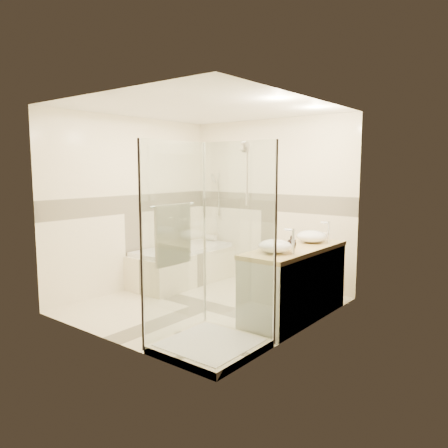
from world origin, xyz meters
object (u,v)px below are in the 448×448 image
Objects in this scene: vessel_sink_far at (275,246)px; bathtub at (183,263)px; amenity_bottle_a at (292,242)px; amenity_bottle_b at (291,242)px; shower_enclosure at (206,296)px; vanity at (295,283)px; vessel_sink_near at (312,236)px.

bathtub is at bearing 160.04° from vessel_sink_far.
amenity_bottle_a is at bearing -10.71° from bathtub.
vessel_sink_far is at bearing -90.00° from amenity_bottle_a.
amenity_bottle_b is (0.00, 0.36, -0.00)m from vessel_sink_far.
amenity_bottle_b is at bearing 77.28° from shower_enclosure.
vessel_sink_near is at bearing 92.59° from vanity.
vanity is 0.67m from vessel_sink_near.
bathtub is 2.22m from vessel_sink_near.
bathtub is at bearing 138.90° from shower_enclosure.
amenity_bottle_a is (0.00, 0.37, -0.00)m from vessel_sink_far.
amenity_bottle_b is (0.27, 1.21, 0.42)m from shower_enclosure.
shower_enclosure is 0.98m from vessel_sink_far.
amenity_bottle_b reaches higher than vanity.
vanity is at bearing -87.41° from vessel_sink_near.
amenity_bottle_a reaches higher than vanity.
vanity is 0.50m from amenity_bottle_a.
shower_enclosure is at bearing -41.10° from bathtub.
bathtub is 2.47m from shower_enclosure.
vessel_sink_far is at bearing -90.00° from amenity_bottle_b.
shower_enclosure is (-0.29, -1.27, 0.08)m from vanity.
amenity_bottle_b is (0.00, -0.50, -0.00)m from vessel_sink_near.
amenity_bottle_b reaches higher than bathtub.
bathtub is 2.18m from vanity.
bathtub is 4.54× the size of vessel_sink_near.
vessel_sink_near is at bearing 90.00° from amenity_bottle_b.
amenity_bottle_b is at bearing -90.00° from vessel_sink_near.
shower_enclosure reaches higher than vanity.
bathtub is 2.25m from amenity_bottle_a.
vanity is 0.50m from amenity_bottle_b.
vanity is 1.31m from shower_enclosure.
amenity_bottle_b is at bearing 90.00° from vessel_sink_far.
bathtub is 0.83× the size of shower_enclosure.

